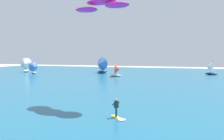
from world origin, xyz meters
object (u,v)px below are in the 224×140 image
(sailboat_far_left, at_px, (117,70))
(sailboat_leading, at_px, (26,65))
(kite, at_px, (101,5))
(sailboat_trailing, at_px, (210,68))
(kitesurfer, at_px, (117,111))
(sailboat_near_shore, at_px, (101,65))
(sailboat_center_horizon, at_px, (34,68))

(sailboat_far_left, bearing_deg, sailboat_leading, 171.02)
(kite, xyz_separation_m, sailboat_trailing, (15.53, 44.98, -9.11))
(sailboat_leading, bearing_deg, kitesurfer, -42.22)
(kitesurfer, height_order, sailboat_far_left, sailboat_far_left)
(sailboat_trailing, bearing_deg, sailboat_near_shore, -170.02)
(sailboat_far_left, height_order, sailboat_trailing, sailboat_trailing)
(kite, bearing_deg, sailboat_far_left, 104.46)
(sailboat_leading, xyz_separation_m, sailboat_near_shore, (25.86, 3.22, 0.08))
(sailboat_center_horizon, bearing_deg, sailboat_far_left, -1.34)
(kite, distance_m, sailboat_center_horizon, 47.69)
(kite, bearing_deg, sailboat_trailing, 70.95)
(kite, xyz_separation_m, sailboat_center_horizon, (-34.60, 31.51, -9.19))
(kitesurfer, xyz_separation_m, sailboat_far_left, (-11.37, 35.66, 1.10))
(sailboat_leading, bearing_deg, sailboat_near_shore, 7.09)
(kitesurfer, xyz_separation_m, sailboat_trailing, (12.13, 49.75, 1.27))
(sailboat_center_horizon, bearing_deg, sailboat_leading, 146.69)
(kite, xyz_separation_m, sailboat_leading, (-41.78, 36.23, -8.55))
(kitesurfer, bearing_deg, sailboat_far_left, 107.69)
(sailboat_leading, bearing_deg, sailboat_trailing, 8.68)
(sailboat_center_horizon, bearing_deg, sailboat_near_shore, 23.01)
(kite, bearing_deg, sailboat_leading, 139.07)
(sailboat_near_shore, bearing_deg, sailboat_center_horizon, -156.99)
(sailboat_center_horizon, bearing_deg, kite, -42.33)
(kitesurfer, height_order, kite, kite)
(kitesurfer, distance_m, sailboat_near_shore, 48.29)
(sailboat_leading, distance_m, sailboat_center_horizon, 8.61)
(sailboat_center_horizon, xyz_separation_m, sailboat_near_shore, (18.68, 7.93, 0.73))
(kite, relative_size, sailboat_center_horizon, 1.85)
(sailboat_center_horizon, xyz_separation_m, sailboat_trailing, (50.13, 13.47, 0.09))
(sailboat_leading, relative_size, sailboat_trailing, 1.30)
(sailboat_leading, distance_m, sailboat_near_shore, 26.06)
(sailboat_near_shore, bearing_deg, kite, -68.03)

